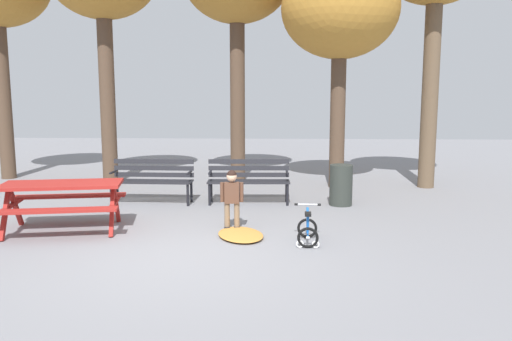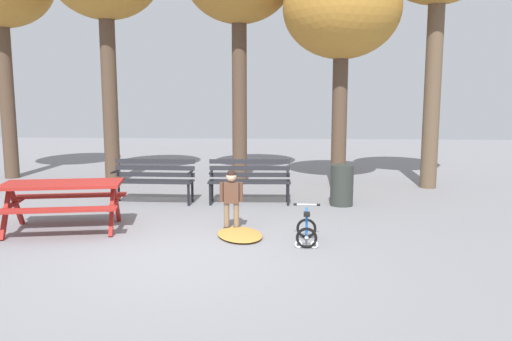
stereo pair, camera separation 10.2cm
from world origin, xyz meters
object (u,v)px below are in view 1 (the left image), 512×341
child_standing (232,196)px  park_bench_left (249,177)px  picnic_table (62,194)px  trash_bin (341,185)px  kids_bicycle (308,229)px  park_bench_far_left (152,177)px

child_standing → park_bench_left: bearing=86.0°
picnic_table → trash_bin: bearing=24.7°
kids_bicycle → trash_bin: trash_bin is taller
picnic_table → park_bench_left: park_bench_left is taller
park_bench_far_left → trash_bin: size_ratio=2.05×
picnic_table → park_bench_far_left: size_ratio=1.25×
trash_bin → park_bench_far_left: bearing=179.1°
park_bench_far_left → child_standing: size_ratio=1.67×
kids_bicycle → park_bench_far_left: bearing=137.5°
park_bench_far_left → park_bench_left: size_ratio=1.00×
picnic_table → park_bench_left: (2.79, 2.23, -0.08)m
park_bench_left → kids_bicycle: size_ratio=2.83×
picnic_table → park_bench_far_left: bearing=67.5°
trash_bin → park_bench_left: bearing=175.9°
child_standing → kids_bicycle: 1.37m
child_standing → kids_bicycle: child_standing is taller
park_bench_left → child_standing: (-0.15, -2.08, 0.05)m
picnic_table → park_bench_far_left: park_bench_far_left is taller
park_bench_left → kids_bicycle: bearing=-69.8°
child_standing → trash_bin: bearing=45.2°
park_bench_far_left → kids_bicycle: bearing=-42.5°
picnic_table → trash_bin: (4.57, 2.10, -0.20)m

